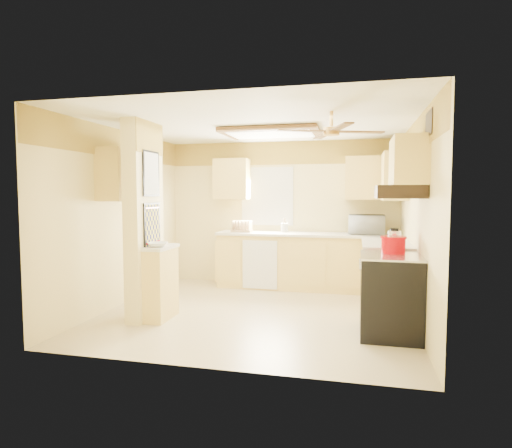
% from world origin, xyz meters
% --- Properties ---
extents(floor, '(4.00, 4.00, 0.00)m').
position_xyz_m(floor, '(0.00, 0.00, 0.00)').
color(floor, '#C3AF87').
rests_on(floor, ground).
extents(ceiling, '(4.00, 4.00, 0.00)m').
position_xyz_m(ceiling, '(0.00, 0.00, 2.50)').
color(ceiling, white).
rests_on(ceiling, wall_back).
extents(wall_back, '(4.00, 0.00, 4.00)m').
position_xyz_m(wall_back, '(0.00, 1.90, 1.25)').
color(wall_back, '#EFDB91').
rests_on(wall_back, floor).
extents(wall_front, '(4.00, 0.00, 4.00)m').
position_xyz_m(wall_front, '(0.00, -1.90, 1.25)').
color(wall_front, '#EFDB91').
rests_on(wall_front, floor).
extents(wall_left, '(0.00, 3.80, 3.80)m').
position_xyz_m(wall_left, '(-2.00, 0.00, 1.25)').
color(wall_left, '#EFDB91').
rests_on(wall_left, floor).
extents(wall_right, '(0.00, 3.80, 3.80)m').
position_xyz_m(wall_right, '(2.00, 0.00, 1.25)').
color(wall_right, '#EFDB91').
rests_on(wall_right, floor).
extents(wallpaper_border, '(4.00, 0.02, 0.40)m').
position_xyz_m(wallpaper_border, '(0.00, 1.88, 2.30)').
color(wallpaper_border, gold).
rests_on(wallpaper_border, wall_back).
extents(partition_column, '(0.20, 0.70, 2.50)m').
position_xyz_m(partition_column, '(-1.35, -0.55, 1.25)').
color(partition_column, '#EFDB91').
rests_on(partition_column, floor).
extents(partition_ledge, '(0.25, 0.55, 0.90)m').
position_xyz_m(partition_ledge, '(-1.13, -0.55, 0.45)').
color(partition_ledge, '#FFDC6B').
rests_on(partition_ledge, floor).
extents(ledge_top, '(0.28, 0.58, 0.04)m').
position_xyz_m(ledge_top, '(-1.13, -0.55, 0.92)').
color(ledge_top, white).
rests_on(ledge_top, partition_ledge).
extents(lower_cabinets_back, '(3.00, 0.60, 0.90)m').
position_xyz_m(lower_cabinets_back, '(0.50, 1.60, 0.45)').
color(lower_cabinets_back, '#FFDC6B').
rests_on(lower_cabinets_back, floor).
extents(lower_cabinets_right, '(0.60, 1.40, 0.90)m').
position_xyz_m(lower_cabinets_right, '(1.70, 0.60, 0.45)').
color(lower_cabinets_right, '#FFDC6B').
rests_on(lower_cabinets_right, floor).
extents(countertop_back, '(3.04, 0.64, 0.04)m').
position_xyz_m(countertop_back, '(0.50, 1.59, 0.92)').
color(countertop_back, white).
rests_on(countertop_back, lower_cabinets_back).
extents(countertop_right, '(0.64, 1.44, 0.04)m').
position_xyz_m(countertop_right, '(1.69, 0.60, 0.92)').
color(countertop_right, white).
rests_on(countertop_right, lower_cabinets_right).
extents(dishwasher_panel, '(0.58, 0.02, 0.80)m').
position_xyz_m(dishwasher_panel, '(-0.25, 1.29, 0.43)').
color(dishwasher_panel, white).
rests_on(dishwasher_panel, lower_cabinets_back).
extents(window, '(0.92, 0.02, 1.02)m').
position_xyz_m(window, '(-0.25, 1.89, 1.55)').
color(window, white).
rests_on(window, wall_back).
extents(upper_cab_back_left, '(0.60, 0.35, 0.70)m').
position_xyz_m(upper_cab_back_left, '(-0.85, 1.72, 1.85)').
color(upper_cab_back_left, '#FFDC6B').
rests_on(upper_cab_back_left, wall_back).
extents(upper_cab_back_right, '(0.90, 0.35, 0.70)m').
position_xyz_m(upper_cab_back_right, '(1.55, 1.72, 1.85)').
color(upper_cab_back_right, '#FFDC6B').
rests_on(upper_cab_back_right, wall_back).
extents(upper_cab_right, '(0.35, 1.00, 0.70)m').
position_xyz_m(upper_cab_right, '(1.82, 1.25, 1.85)').
color(upper_cab_right, '#FFDC6B').
rests_on(upper_cab_right, wall_right).
extents(upper_cab_left_wall, '(0.35, 0.75, 0.70)m').
position_xyz_m(upper_cab_left_wall, '(-1.82, -0.25, 1.85)').
color(upper_cab_left_wall, '#FFDC6B').
rests_on(upper_cab_left_wall, wall_left).
extents(upper_cab_over_stove, '(0.35, 0.76, 0.52)m').
position_xyz_m(upper_cab_over_stove, '(1.82, -0.55, 1.95)').
color(upper_cab_over_stove, '#FFDC6B').
rests_on(upper_cab_over_stove, wall_right).
extents(stove, '(0.68, 0.77, 0.92)m').
position_xyz_m(stove, '(1.67, -0.55, 0.46)').
color(stove, black).
rests_on(stove, floor).
extents(range_hood, '(0.50, 0.76, 0.14)m').
position_xyz_m(range_hood, '(1.74, -0.55, 1.62)').
color(range_hood, black).
rests_on(range_hood, upper_cab_over_stove).
extents(poster_menu, '(0.02, 0.42, 0.57)m').
position_xyz_m(poster_menu, '(-1.24, -0.55, 1.85)').
color(poster_menu, black).
rests_on(poster_menu, partition_column).
extents(poster_nashville, '(0.02, 0.42, 0.57)m').
position_xyz_m(poster_nashville, '(-1.24, -0.55, 1.20)').
color(poster_nashville, black).
rests_on(poster_nashville, partition_column).
extents(ceiling_light_panel, '(1.35, 0.95, 0.06)m').
position_xyz_m(ceiling_light_panel, '(0.10, 0.50, 2.46)').
color(ceiling_light_panel, brown).
rests_on(ceiling_light_panel, ceiling).
extents(ceiling_fan, '(1.15, 1.15, 0.26)m').
position_xyz_m(ceiling_fan, '(1.00, -0.70, 2.29)').
color(ceiling_fan, gold).
rests_on(ceiling_fan, ceiling).
extents(vent_grate, '(0.02, 0.40, 0.25)m').
position_xyz_m(vent_grate, '(1.98, -0.90, 2.30)').
color(vent_grate, black).
rests_on(vent_grate, wall_right).
extents(microwave, '(0.57, 0.39, 0.31)m').
position_xyz_m(microwave, '(1.45, 1.62, 1.10)').
color(microwave, white).
rests_on(microwave, countertop_back).
extents(bowl, '(0.29, 0.29, 0.06)m').
position_xyz_m(bowl, '(-1.11, -0.66, 0.97)').
color(bowl, white).
rests_on(bowl, ledge_top).
extents(dutch_oven, '(0.29, 0.29, 0.19)m').
position_xyz_m(dutch_oven, '(1.71, -0.38, 1.01)').
color(dutch_oven, '#B20006').
rests_on(dutch_oven, stove).
extents(kettle, '(0.16, 0.16, 0.24)m').
position_xyz_m(kettle, '(1.74, -0.08, 1.05)').
color(kettle, silver).
rests_on(kettle, countertop_right).
extents(dish_rack, '(0.34, 0.26, 0.19)m').
position_xyz_m(dish_rack, '(-0.63, 1.56, 1.01)').
color(dish_rack, tan).
rests_on(dish_rack, countertop_back).
extents(utensil_crock, '(0.12, 0.12, 0.24)m').
position_xyz_m(utensil_crock, '(0.09, 1.71, 1.02)').
color(utensil_crock, white).
rests_on(utensil_crock, countertop_back).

